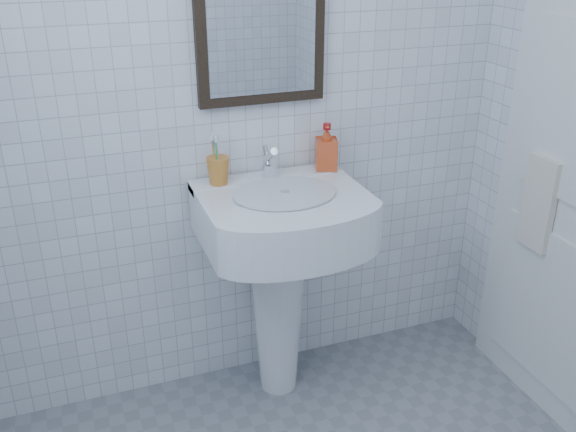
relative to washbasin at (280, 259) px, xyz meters
name	(u,v)px	position (x,y,z in m)	size (l,w,h in m)	color
wall_back	(245,101)	(-0.06, 0.21, 0.60)	(2.20, 0.02, 2.50)	silver
washbasin	(280,259)	(0.00, 0.00, 0.00)	(0.63, 0.46, 0.96)	white
faucet	(269,165)	(0.00, 0.11, 0.36)	(0.06, 0.13, 0.14)	silver
toothbrush_cup	(218,171)	(-0.20, 0.12, 0.36)	(0.09, 0.09, 0.11)	#C9782B
soap_dispenser	(326,147)	(0.25, 0.13, 0.40)	(0.09, 0.09, 0.19)	red
wall_mirror	(261,20)	(0.00, 0.19, 0.90)	(0.50, 0.04, 0.62)	black
towel_ring	(550,160)	(1.00, -0.31, 0.40)	(0.18, 0.18, 0.01)	silver
hand_towel	(538,204)	(0.98, -0.31, 0.22)	(0.03, 0.16, 0.38)	white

